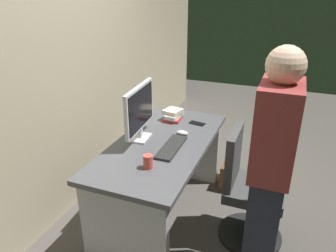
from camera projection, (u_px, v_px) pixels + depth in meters
The scene contains 12 objects.
ground_plane at pixel (163, 215), 2.92m from camera, with size 9.00×9.00×0.00m, color #4C4742.
wall_back at pixel (60, 42), 2.62m from camera, with size 6.40×0.10×3.00m, color tan.
desk at pixel (163, 166), 2.71m from camera, with size 1.52×0.73×0.75m.
office_chair at pixel (247, 192), 2.53m from camera, with size 0.52×0.52×0.94m.
person_at_desk at pixel (270, 174), 2.01m from camera, with size 0.40×0.24×1.64m.
monitor at pixel (140, 110), 2.57m from camera, with size 0.54×0.16×0.46m.
keyboard at pixel (171, 147), 2.51m from camera, with size 0.43×0.13×0.02m, color #262626.
mouse at pixel (183, 133), 2.74m from camera, with size 0.06×0.10×0.03m, color white.
cup_near_keyboard at pixel (148, 162), 2.23m from camera, with size 0.07×0.07×0.10m, color #D84C3F.
book_stack at pixel (173, 115), 3.04m from camera, with size 0.22×0.18×0.10m.
cell_phone at pixel (197, 123), 2.96m from camera, with size 0.07×0.14×0.01m, color black.
handbag at pixel (230, 172), 3.34m from camera, with size 0.34×0.14×0.38m.
Camera 1 is at (-2.17, -0.91, 1.92)m, focal length 34.15 mm.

